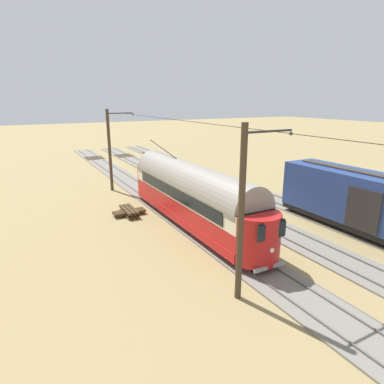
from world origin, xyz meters
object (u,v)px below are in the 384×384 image
Objects in this scene: catenary_pole_mid_near at (242,213)px; vintage_streetcar at (191,193)px; catenary_pole_foreground at (110,149)px; spare_tie_stack at (129,212)px; coach_adjacent at (378,205)px.

vintage_streetcar is at bearing -104.87° from catenary_pole_mid_near.
catenary_pole_foreground reaches higher than vintage_streetcar.
catenary_pole_mid_near reaches higher than spare_tie_stack.
catenary_pole_mid_near is (2.37, 8.92, 1.72)m from vintage_streetcar.
catenary_pole_mid_near reaches higher than vintage_streetcar.
catenary_pole_mid_near is 3.18× the size of spare_tie_stack.
coach_adjacent is at bearing 139.99° from vintage_streetcar.
spare_tie_stack is at bearing -42.88° from coach_adjacent.
spare_tie_stack is (0.87, 7.70, -3.70)m from catenary_pole_foreground.
catenary_pole_mid_near is at bearing 90.00° from catenary_pole_foreground.
catenary_pole_foreground is (11.47, -19.16, 1.81)m from coach_adjacent.
catenary_pole_mid_near is 13.30m from spare_tie_stack.
catenary_pole_foreground is at bearing -90.00° from catenary_pole_mid_near.
vintage_streetcar reaches higher than coach_adjacent.
vintage_streetcar is 1.23× the size of coach_adjacent.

